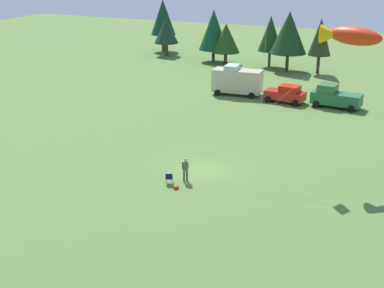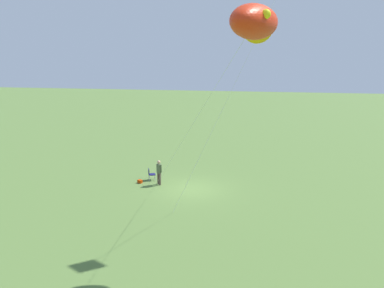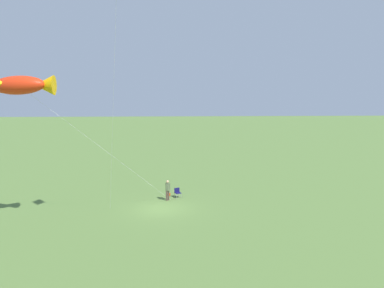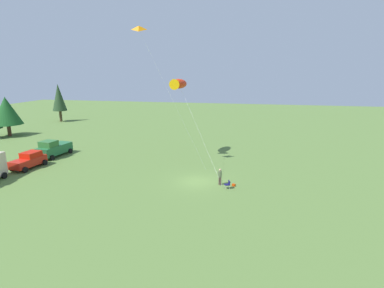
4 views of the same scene
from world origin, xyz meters
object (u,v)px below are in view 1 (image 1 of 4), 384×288
car_red_sedan (286,94)px  truck_green_flatbed (335,97)px  backpack_on_grass (176,187)px  van_camper_beige (237,80)px  person_kite_flyer (185,168)px  folding_chair (169,178)px  kite_large_fish (349,36)px

car_red_sedan → truck_green_flatbed: size_ratio=0.85×
backpack_on_grass → van_camper_beige: (-4.86, 25.72, 1.53)m
person_kite_flyer → folding_chair: bearing=89.5°
van_camper_beige → truck_green_flatbed: (10.95, -0.76, -0.54)m
person_kite_flyer → backpack_on_grass: size_ratio=5.44×
kite_large_fish → folding_chair: bearing=-143.0°
backpack_on_grass → car_red_sedan: 24.71m
backpack_on_grass → truck_green_flatbed: size_ratio=0.06×
person_kite_flyer → backpack_on_grass: (-0.05, -1.43, -0.91)m
person_kite_flyer → truck_green_flatbed: size_ratio=0.34×
folding_chair → van_camper_beige: bearing=-14.2°
kite_large_fish → person_kite_flyer: bearing=-144.1°
car_red_sedan → van_camper_beige: bearing=175.8°
van_camper_beige → truck_green_flatbed: 10.99m
van_camper_beige → kite_large_fish: (14.11, -17.63, 8.16)m
van_camper_beige → car_red_sedan: size_ratio=1.27×
car_red_sedan → kite_large_fish: (8.22, -16.58, 8.85)m
person_kite_flyer → car_red_sedan: bearing=-49.7°
van_camper_beige → kite_large_fish: bearing=124.5°
person_kite_flyer → backpack_on_grass: person_kite_flyer is taller
backpack_on_grass → van_camper_beige: 26.22m
backpack_on_grass → truck_green_flatbed: bearing=76.3°
person_kite_flyer → backpack_on_grass: 1.69m
person_kite_flyer → folding_chair: size_ratio=2.12×
folding_chair → car_red_sedan: bearing=-27.7°
folding_chair → car_red_sedan: 24.21m
backpack_on_grass → kite_large_fish: (9.25, 8.09, 9.69)m
backpack_on_grass → kite_large_fish: bearing=41.2°
van_camper_beige → truck_green_flatbed: van_camper_beige is taller
backpack_on_grass → car_red_sedan: size_ratio=0.07×
person_kite_flyer → car_red_sedan: size_ratio=0.40×
person_kite_flyer → car_red_sedan: car_red_sedan is taller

